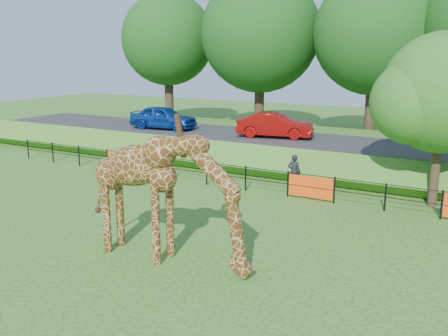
# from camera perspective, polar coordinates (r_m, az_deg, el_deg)

# --- Properties ---
(ground) EXTENTS (90.00, 90.00, 0.00)m
(ground) POSITION_cam_1_polar(r_m,az_deg,el_deg) (15.75, -11.01, -9.37)
(ground) COLOR #2B5715
(ground) RESTS_ON ground
(giraffe) EXTENTS (5.39, 1.03, 3.85)m
(giraffe) POSITION_cam_1_polar(r_m,az_deg,el_deg) (14.27, -6.52, -3.40)
(giraffe) COLOR #522E10
(giraffe) RESTS_ON ground
(perimeter_fence) EXTENTS (28.07, 0.10, 1.10)m
(perimeter_fence) POSITION_cam_1_polar(r_m,az_deg,el_deg) (21.95, 2.47, -1.19)
(perimeter_fence) COLOR black
(perimeter_fence) RESTS_ON ground
(embankment) EXTENTS (40.00, 9.00, 1.30)m
(embankment) POSITION_cam_1_polar(r_m,az_deg,el_deg) (28.67, 9.27, 2.24)
(embankment) COLOR #2B5715
(embankment) RESTS_ON ground
(road) EXTENTS (40.00, 5.00, 0.12)m
(road) POSITION_cam_1_polar(r_m,az_deg,el_deg) (27.16, 8.23, 3.20)
(road) COLOR #2A2A2C
(road) RESTS_ON embankment
(car_blue) EXTENTS (4.26, 2.11, 1.40)m
(car_blue) POSITION_cam_1_polar(r_m,az_deg,el_deg) (30.59, -6.95, 5.77)
(car_blue) COLOR #1646B3
(car_blue) RESTS_ON road
(car_red) EXTENTS (4.30, 2.24, 1.35)m
(car_red) POSITION_cam_1_polar(r_m,az_deg,el_deg) (27.36, 5.87, 4.89)
(car_red) COLOR #A20D0B
(car_red) RESTS_ON road
(visitor) EXTENTS (0.61, 0.42, 1.60)m
(visitor) POSITION_cam_1_polar(r_m,az_deg,el_deg) (22.19, 8.01, -0.48)
(visitor) COLOR black
(visitor) RESTS_ON ground
(tree_east) EXTENTS (5.40, 4.71, 6.76)m
(tree_east) POSITION_cam_1_polar(r_m,az_deg,el_deg) (20.79, 23.94, 7.36)
(tree_east) COLOR black
(tree_east) RESTS_ON ground
(bg_tree_line) EXTENTS (37.30, 8.80, 11.82)m
(bg_tree_line) POSITION_cam_1_polar(r_m,az_deg,el_deg) (33.91, 16.73, 14.63)
(bg_tree_line) COLOR black
(bg_tree_line) RESTS_ON ground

